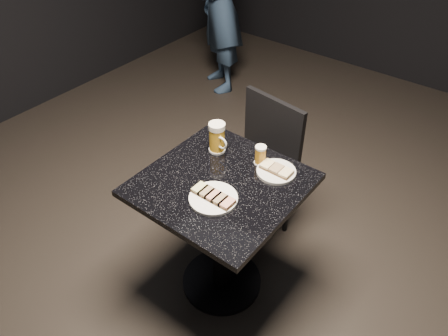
# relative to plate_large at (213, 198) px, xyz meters

# --- Properties ---
(floor) EXTENTS (6.00, 6.00, 0.00)m
(floor) POSITION_rel_plate_large_xyz_m (-0.04, 0.11, -0.76)
(floor) COLOR black
(floor) RESTS_ON ground
(plate_large) EXTENTS (0.22, 0.22, 0.01)m
(plate_large) POSITION_rel_plate_large_xyz_m (0.00, 0.00, 0.00)
(plate_large) COLOR white
(plate_large) RESTS_ON table
(plate_small) EXTENTS (0.19, 0.19, 0.01)m
(plate_small) POSITION_rel_plate_large_xyz_m (0.12, 0.32, 0.00)
(plate_small) COLOR silver
(plate_small) RESTS_ON table
(patron) EXTENTS (0.68, 0.62, 1.55)m
(patron) POSITION_rel_plate_large_xyz_m (-1.47, 1.92, 0.02)
(patron) COLOR #203750
(patron) RESTS_ON floor
(table) EXTENTS (0.70, 0.70, 0.75)m
(table) POSITION_rel_plate_large_xyz_m (-0.04, 0.11, -0.25)
(table) COLOR black
(table) RESTS_ON floor
(beer_mug) EXTENTS (0.12, 0.08, 0.16)m
(beer_mug) POSITION_rel_plate_large_xyz_m (-0.21, 0.29, 0.07)
(beer_mug) COLOR silver
(beer_mug) RESTS_ON table
(beer_tumbler) EXTENTS (0.06, 0.06, 0.10)m
(beer_tumbler) POSITION_rel_plate_large_xyz_m (0.02, 0.34, 0.04)
(beer_tumbler) COLOR silver
(beer_tumbler) RESTS_ON table
(chair) EXTENTS (0.46, 0.46, 0.87)m
(chair) POSITION_rel_plate_large_xyz_m (-0.16, 0.59, -0.26)
(chair) COLOR black
(chair) RESTS_ON floor
(canapes_on_plate_large) EXTENTS (0.20, 0.07, 0.02)m
(canapes_on_plate_large) POSITION_rel_plate_large_xyz_m (0.00, 0.00, 0.02)
(canapes_on_plate_large) COLOR #4C3521
(canapes_on_plate_large) RESTS_ON plate_large
(canapes_on_plate_small) EXTENTS (0.15, 0.07, 0.02)m
(canapes_on_plate_small) POSITION_rel_plate_large_xyz_m (0.12, 0.32, 0.02)
(canapes_on_plate_small) COLOR #4C3521
(canapes_on_plate_small) RESTS_ON plate_small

